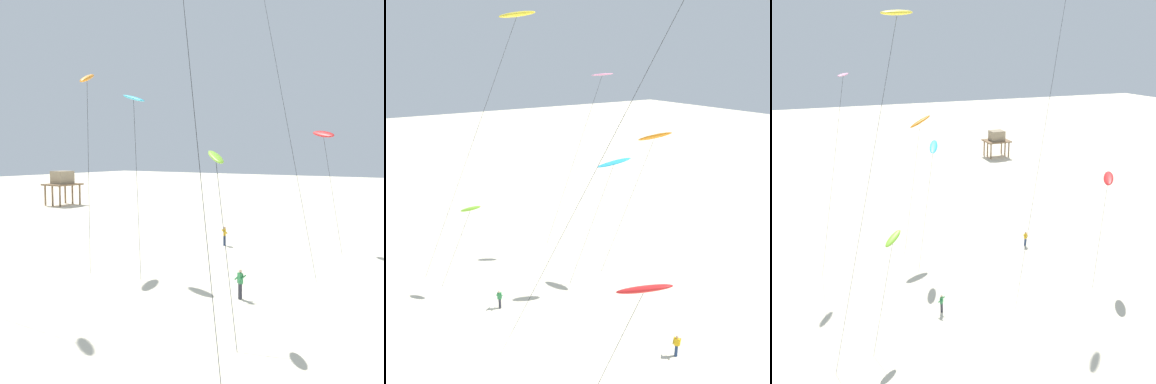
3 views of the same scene
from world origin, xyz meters
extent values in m
plane|color=beige|center=(0.00, 0.00, 0.00)|extent=(260.00, 260.00, 0.00)
ellipsoid|color=#8CD833|center=(-8.78, 0.56, 7.85)|extent=(1.74, 1.78, 0.85)
cylinder|color=#262626|center=(-9.97, -0.67, 3.88)|extent=(2.43, 2.49, 7.76)
ellipsoid|color=orange|center=(-2.53, 15.31, 13.53)|extent=(3.01, 2.23, 1.42)
cylinder|color=#262626|center=(-4.09, 13.70, 6.70)|extent=(3.16, 3.24, 13.40)
ellipsoid|color=pink|center=(-9.94, 14.96, 18.48)|extent=(1.55, 2.14, 0.35)
cylinder|color=#262626|center=(-12.03, 12.81, 9.20)|extent=(4.21, 4.32, 18.41)
ellipsoid|color=#33BFE0|center=(-2.45, 10.90, 11.80)|extent=(1.75, 2.95, 0.95)
cylinder|color=#262626|center=(-3.80, 9.51, 5.85)|extent=(2.73, 2.80, 11.72)
ellipsoid|color=red|center=(11.54, 2.07, 9.61)|extent=(2.35, 2.76, 1.08)
cylinder|color=#262626|center=(10.32, 0.81, 4.74)|extent=(2.49, 2.55, 9.49)
cylinder|color=#262626|center=(4.89, 3.17, 12.74)|extent=(8.61, 8.83, 25.49)
ellipsoid|color=yellow|center=(-6.73, 4.61, 23.21)|extent=(3.17, 2.63, 0.64)
cylinder|color=#262626|center=(-10.29, 0.96, 11.53)|extent=(7.14, 7.33, 23.07)
cylinder|color=#33333D|center=(-5.01, 1.19, 0.44)|extent=(0.22, 0.22, 0.88)
cube|color=#338C4C|center=(-5.01, 1.19, 1.17)|extent=(0.36, 0.39, 0.58)
sphere|color=beige|center=(-5.01, 1.19, 1.57)|extent=(0.20, 0.20, 0.20)
cylinder|color=#338C4C|center=(-5.13, 1.01, 1.22)|extent=(0.46, 0.36, 0.39)
cylinder|color=#338C4C|center=(-4.88, 1.37, 1.22)|extent=(0.46, 0.36, 0.39)
cylinder|color=navy|center=(7.41, 9.19, 0.44)|extent=(0.22, 0.22, 0.88)
cube|color=gold|center=(7.41, 9.19, 1.17)|extent=(0.39, 0.36, 0.58)
sphere|color=tan|center=(7.41, 9.19, 1.57)|extent=(0.20, 0.20, 0.20)
cylinder|color=gold|center=(7.59, 9.32, 1.22)|extent=(0.36, 0.47, 0.39)
cylinder|color=gold|center=(7.23, 9.07, 1.22)|extent=(0.36, 0.47, 0.39)
cylinder|color=#846647|center=(19.06, 43.80, 1.53)|extent=(0.28, 0.28, 3.07)
cylinder|color=#846647|center=(22.97, 43.80, 1.53)|extent=(0.28, 0.28, 3.07)
cylinder|color=#846647|center=(19.06, 47.10, 1.53)|extent=(0.28, 0.28, 3.07)
cylinder|color=#846647|center=(22.97, 47.10, 1.53)|extent=(0.28, 0.28, 3.07)
cylinder|color=#846647|center=(19.06, 45.45, 1.53)|extent=(0.28, 0.28, 3.07)
cylinder|color=#846647|center=(22.97, 45.45, 1.53)|extent=(0.28, 0.28, 3.07)
cube|color=#846647|center=(21.02, 45.45, 3.19)|extent=(4.89, 4.13, 0.24)
cube|color=#9E896B|center=(21.02, 45.45, 4.28)|extent=(2.69, 2.48, 1.94)
camera|label=1|loc=(-27.31, -10.39, 8.04)|focal=43.49mm
camera|label=2|loc=(25.38, -10.67, 20.39)|focal=40.83mm
camera|label=3|loc=(-13.29, -25.57, 20.94)|focal=37.24mm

